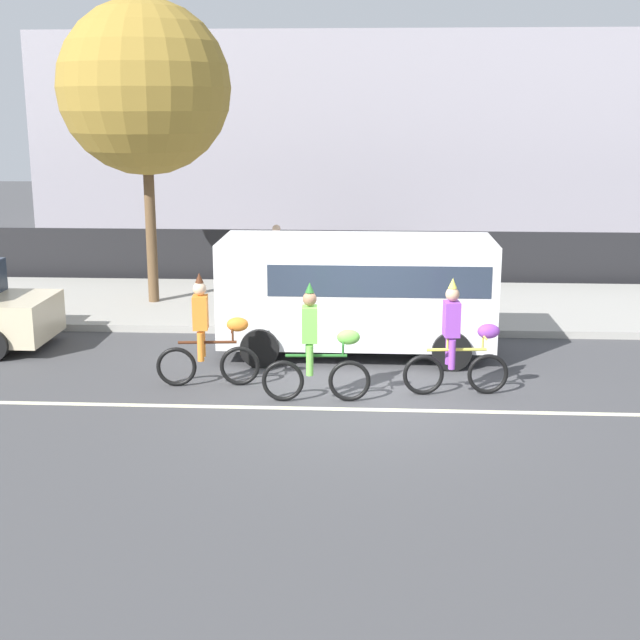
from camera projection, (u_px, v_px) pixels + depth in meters
name	position (u px, v px, depth m)	size (l,w,h in m)	color
ground_plane	(353.00, 399.00, 14.21)	(80.00, 80.00, 0.00)	#424244
road_centre_line	(353.00, 409.00, 13.73)	(36.00, 0.14, 0.01)	beige
sidewalk_curb	(359.00, 305.00, 20.50)	(60.00, 5.00, 0.15)	#9E9B93
fence_line	(361.00, 257.00, 23.17)	(40.00, 0.08, 1.40)	black
building_backdrop	(470.00, 140.00, 30.68)	(28.00, 8.00, 6.76)	#99939E
parade_cyclist_orange	(208.00, 337.00, 14.70)	(1.72, 0.50, 1.92)	black
parade_cyclist_lime	(317.00, 350.00, 13.92)	(1.72, 0.50, 1.92)	black
parade_cyclist_purple	(458.00, 344.00, 14.26)	(1.72, 0.50, 1.92)	black
parked_van_white	(361.00, 287.00, 16.53)	(5.00, 2.22, 2.18)	white
street_tree_near_lamp	(145.00, 88.00, 19.44)	(3.80, 3.80, 6.68)	brown
pedestrian_onlooker	(277.00, 256.00, 21.52)	(0.32, 0.20, 1.62)	#33333D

